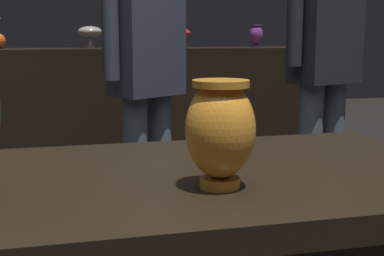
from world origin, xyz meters
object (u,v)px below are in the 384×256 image
object	(u,v)px
shelf_vase_center	(90,32)
visitor_near_right	(325,46)
visitor_center_back	(147,61)
shelf_vase_far_right	(256,35)
vase_centerpiece	(220,130)
shelf_vase_right	(180,34)

from	to	relation	value
shelf_vase_center	visitor_near_right	bearing A→B (deg)	-45.74
visitor_center_back	shelf_vase_far_right	bearing A→B (deg)	-166.98
shelf_vase_center	vase_centerpiece	bearing A→B (deg)	-88.25
visitor_near_right	shelf_vase_center	bearing A→B (deg)	-65.87
shelf_vase_right	visitor_near_right	world-z (taller)	visitor_near_right
visitor_near_right	visitor_center_back	bearing A→B (deg)	-27.33
shelf_vase_center	shelf_vase_far_right	bearing A→B (deg)	-1.50
shelf_vase_far_right	visitor_near_right	distance (m)	1.00
shelf_vase_center	shelf_vase_right	distance (m)	0.53
shelf_vase_right	visitor_center_back	world-z (taller)	visitor_center_back
visitor_near_right	visitor_center_back	world-z (taller)	visitor_near_right
shelf_vase_right	vase_centerpiece	bearing A→B (deg)	-101.16
shelf_vase_center	visitor_center_back	distance (m)	0.95
shelf_vase_far_right	shelf_vase_center	bearing A→B (deg)	178.50
shelf_vase_right	shelf_vase_center	bearing A→B (deg)	166.59
shelf_vase_center	visitor_center_back	bearing A→B (deg)	-78.61
vase_centerpiece	shelf_vase_right	world-z (taller)	shelf_vase_right
vase_centerpiece	shelf_vase_right	size ratio (longest dim) A/B	1.44
shelf_vase_right	visitor_center_back	distance (m)	0.87
vase_centerpiece	visitor_center_back	size ratio (longest dim) A/B	0.12
shelf_vase_far_right	shelf_vase_right	xyz separation A→B (m)	(-0.52, -0.10, 0.01)
vase_centerpiece	visitor_center_back	xyz separation A→B (m)	(0.11, 1.47, 0.05)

